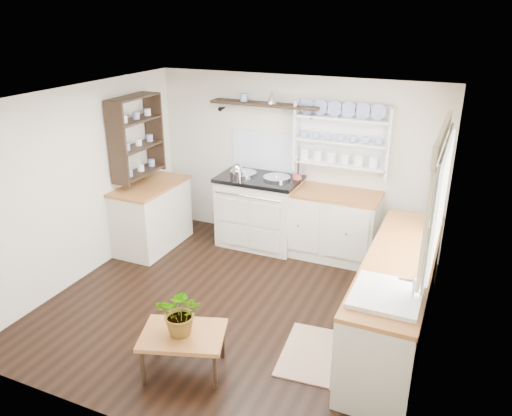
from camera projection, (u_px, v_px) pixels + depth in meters
The scene contains 19 objects.
floor at pixel (235, 304), 5.60m from camera, with size 4.00×3.80×0.01m, color black.
wall_back at pixel (295, 162), 6.78m from camera, with size 4.00×0.02×2.30m, color beige.
wall_right at pixel (436, 244), 4.42m from camera, with size 0.02×3.80×2.30m, color beige.
wall_left at pixel (82, 184), 5.91m from camera, with size 0.02×3.80×2.30m, color beige.
ceiling at pixel (232, 98), 4.74m from camera, with size 4.00×3.80×0.01m, color white.
window at pixel (438, 194), 4.41m from camera, with size 0.08×1.55×1.22m.
aga_cooker at pixel (260, 210), 6.88m from camera, with size 1.10×0.76×1.02m.
back_cabinets at pixel (329, 223), 6.56m from camera, with size 1.27×0.63×0.90m.
right_cabinets at pixel (395, 298), 4.88m from camera, with size 0.62×2.43×0.90m.
belfast_sink at pixel (385, 307), 4.11m from camera, with size 0.55×0.60×0.45m.
left_cabinets at pixel (152, 215), 6.82m from camera, with size 0.62×1.13×0.90m.
plate_rack at pixel (343, 138), 6.36m from camera, with size 1.20×0.22×0.90m.
high_shelf at pixel (265, 105), 6.54m from camera, with size 1.50×0.29×0.16m.
left_shelving at pixel (136, 136), 6.47m from camera, with size 0.28×0.80×1.05m, color black.
kettle at pixel (237, 172), 6.68m from camera, with size 0.19×0.19×0.23m, color silver, non-canonical shape.
utensil_crock at pixel (297, 179), 6.62m from camera, with size 0.12×0.12×0.14m, color #A34A3B.
center_table at pixel (183, 337), 4.46m from camera, with size 0.87×0.73×0.40m.
potted_plant at pixel (181, 312), 4.36m from camera, with size 0.40×0.35×0.45m, color #3F7233.
floor_rug at pixel (312, 353), 4.80m from camera, with size 0.55×0.85×0.02m, color #7A6347.
Camera 1 is at (2.13, -4.29, 3.10)m, focal length 35.00 mm.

